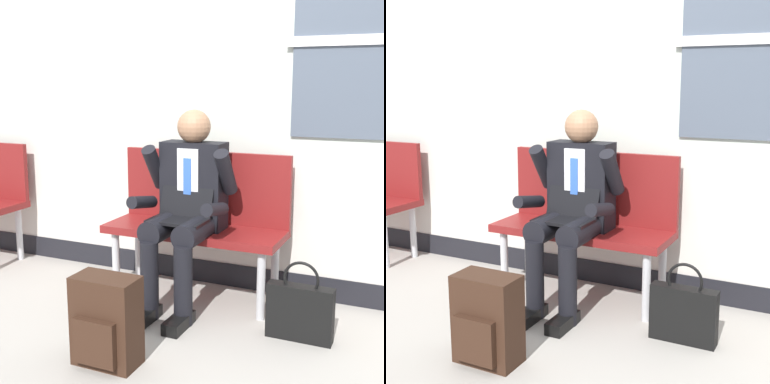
% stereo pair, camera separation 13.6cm
% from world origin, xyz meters
% --- Properties ---
extents(ground_plane, '(18.00, 18.00, 0.00)m').
position_xyz_m(ground_plane, '(0.00, 0.00, 0.00)').
color(ground_plane, '#9E9991').
extents(station_wall, '(6.21, 0.16, 2.96)m').
position_xyz_m(station_wall, '(0.01, 0.57, 1.47)').
color(station_wall, beige).
rests_on(station_wall, ground).
extents(bench_with_person, '(1.16, 0.42, 0.95)m').
position_xyz_m(bench_with_person, '(-0.15, 0.29, 0.54)').
color(bench_with_person, maroon).
rests_on(bench_with_person, ground).
extents(person_seated, '(0.57, 0.70, 1.22)m').
position_xyz_m(person_seated, '(-0.15, 0.09, 0.65)').
color(person_seated, black).
rests_on(person_seated, ground).
extents(backpack, '(0.33, 0.22, 0.46)m').
position_xyz_m(backpack, '(-0.20, -0.75, 0.22)').
color(backpack, '#331E14').
rests_on(backpack, ground).
extents(handbag, '(0.36, 0.09, 0.45)m').
position_xyz_m(handbag, '(0.62, -0.09, 0.17)').
color(handbag, black).
rests_on(handbag, ground).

